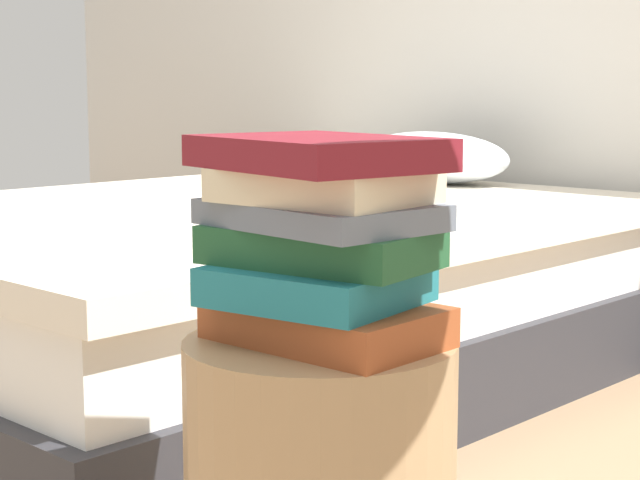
# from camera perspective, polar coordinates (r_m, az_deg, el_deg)

# --- Properties ---
(bed) EXTENTS (1.56, 2.03, 0.62)m
(bed) POSITION_cam_1_polar(r_m,az_deg,el_deg) (2.77, -4.13, -2.67)
(bed) COLOR #2D2D33
(bed) RESTS_ON ground_plane
(book_rust) EXTENTS (0.27, 0.19, 0.05)m
(book_rust) POSITION_cam_1_polar(r_m,az_deg,el_deg) (1.27, 0.44, -4.48)
(book_rust) COLOR #994723
(book_rust) RESTS_ON side_table
(book_teal) EXTENTS (0.25, 0.24, 0.05)m
(book_teal) POSITION_cam_1_polar(r_m,az_deg,el_deg) (1.26, -0.06, -2.43)
(book_teal) COLOR #1E727F
(book_teal) RESTS_ON book_rust
(book_forest) EXTENTS (0.29, 0.20, 0.05)m
(book_forest) POSITION_cam_1_polar(r_m,az_deg,el_deg) (1.26, 0.03, -0.31)
(book_forest) COLOR #1E512D
(book_forest) RESTS_ON book_teal
(book_slate) EXTENTS (0.28, 0.20, 0.03)m
(book_slate) POSITION_cam_1_polar(r_m,az_deg,el_deg) (1.25, -0.10, 1.39)
(book_slate) COLOR slate
(book_slate) RESTS_ON book_forest
(book_cream) EXTENTS (0.24, 0.20, 0.04)m
(book_cream) POSITION_cam_1_polar(r_m,az_deg,el_deg) (1.25, 0.35, 2.98)
(book_cream) COLOR beige
(book_cream) RESTS_ON book_slate
(book_maroon) EXTENTS (0.31, 0.24, 0.04)m
(book_maroon) POSITION_cam_1_polar(r_m,az_deg,el_deg) (1.24, -0.28, 4.74)
(book_maroon) COLOR maroon
(book_maroon) RESTS_ON book_cream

